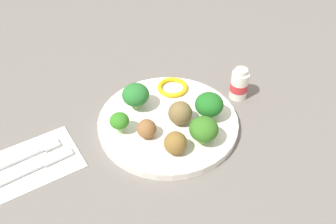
{
  "coord_description": "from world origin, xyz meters",
  "views": [
    {
      "loc": [
        -0.23,
        -0.48,
        0.52
      ],
      "look_at": [
        0.0,
        0.0,
        0.04
      ],
      "focal_mm": 39.52,
      "sensor_mm": 36.0,
      "label": 1
    }
  ],
  "objects_px": {
    "broccoli_floret_center": "(209,105)",
    "broccoli_floret_front_left": "(119,121)",
    "broccoli_floret_mid_right": "(204,129)",
    "broccoli_floret_back_left": "(136,95)",
    "meatball_back_left": "(176,143)",
    "knife": "(37,166)",
    "pepper_ring_center": "(173,87)",
    "napkin": "(31,163)",
    "yogurt_bottle": "(239,85)",
    "fork": "(32,153)",
    "meatball_far_rim": "(147,129)",
    "plate": "(168,122)",
    "meatball_center": "(180,113)"
  },
  "relations": [
    {
      "from": "meatball_far_rim",
      "to": "yogurt_bottle",
      "type": "xyz_separation_m",
      "value": [
        0.23,
        0.04,
        -0.0
      ]
    },
    {
      "from": "broccoli_floret_mid_right",
      "to": "pepper_ring_center",
      "type": "height_order",
      "value": "broccoli_floret_mid_right"
    },
    {
      "from": "plate",
      "to": "meatball_center",
      "type": "height_order",
      "value": "meatball_center"
    },
    {
      "from": "broccoli_floret_mid_right",
      "to": "broccoli_floret_back_left",
      "type": "height_order",
      "value": "broccoli_floret_back_left"
    },
    {
      "from": "plate",
      "to": "broccoli_floret_mid_right",
      "type": "distance_m",
      "value": 0.1
    },
    {
      "from": "meatball_far_rim",
      "to": "pepper_ring_center",
      "type": "distance_m",
      "value": 0.15
    },
    {
      "from": "broccoli_floret_front_left",
      "to": "napkin",
      "type": "xyz_separation_m",
      "value": [
        -0.17,
        0.01,
        -0.04
      ]
    },
    {
      "from": "plate",
      "to": "meatball_back_left",
      "type": "relative_size",
      "value": 6.58
    },
    {
      "from": "broccoli_floret_mid_right",
      "to": "meatball_center",
      "type": "bearing_deg",
      "value": 102.35
    },
    {
      "from": "broccoli_floret_back_left",
      "to": "meatball_center",
      "type": "height_order",
      "value": "broccoli_floret_back_left"
    },
    {
      "from": "meatball_back_left",
      "to": "yogurt_bottle",
      "type": "xyz_separation_m",
      "value": [
        0.2,
        0.1,
        -0.0
      ]
    },
    {
      "from": "broccoli_floret_mid_right",
      "to": "meatball_far_rim",
      "type": "relative_size",
      "value": 1.47
    },
    {
      "from": "broccoli_floret_mid_right",
      "to": "napkin",
      "type": "relative_size",
      "value": 0.32
    },
    {
      "from": "plate",
      "to": "napkin",
      "type": "relative_size",
      "value": 1.65
    },
    {
      "from": "knife",
      "to": "pepper_ring_center",
      "type": "bearing_deg",
      "value": 15.08
    },
    {
      "from": "plate",
      "to": "meatball_back_left",
      "type": "distance_m",
      "value": 0.09
    },
    {
      "from": "yogurt_bottle",
      "to": "broccoli_floret_front_left",
      "type": "bearing_deg",
      "value": -178.42
    },
    {
      "from": "meatball_far_rim",
      "to": "fork",
      "type": "relative_size",
      "value": 0.31
    },
    {
      "from": "knife",
      "to": "plate",
      "type": "bearing_deg",
      "value": 0.12
    },
    {
      "from": "meatball_far_rim",
      "to": "meatball_back_left",
      "type": "bearing_deg",
      "value": -61.67
    },
    {
      "from": "broccoli_floret_mid_right",
      "to": "pepper_ring_center",
      "type": "bearing_deg",
      "value": 83.73
    },
    {
      "from": "broccoli_floret_mid_right",
      "to": "napkin",
      "type": "bearing_deg",
      "value": 161.93
    },
    {
      "from": "broccoli_floret_center",
      "to": "broccoli_floret_front_left",
      "type": "height_order",
      "value": "broccoli_floret_center"
    },
    {
      "from": "meatball_back_left",
      "to": "knife",
      "type": "xyz_separation_m",
      "value": [
        -0.24,
        0.08,
        -0.03
      ]
    },
    {
      "from": "broccoli_floret_center",
      "to": "meatball_center",
      "type": "relative_size",
      "value": 1.21
    },
    {
      "from": "fork",
      "to": "knife",
      "type": "relative_size",
      "value": 0.83
    },
    {
      "from": "broccoli_floret_back_left",
      "to": "meatball_far_rim",
      "type": "relative_size",
      "value": 1.51
    },
    {
      "from": "plate",
      "to": "broccoli_floret_center",
      "type": "distance_m",
      "value": 0.09
    },
    {
      "from": "plate",
      "to": "knife",
      "type": "relative_size",
      "value": 1.92
    },
    {
      "from": "pepper_ring_center",
      "to": "broccoli_floret_mid_right",
      "type": "bearing_deg",
      "value": -96.27
    },
    {
      "from": "broccoli_floret_front_left",
      "to": "fork",
      "type": "height_order",
      "value": "broccoli_floret_front_left"
    },
    {
      "from": "plate",
      "to": "knife",
      "type": "height_order",
      "value": "plate"
    },
    {
      "from": "broccoli_floret_mid_right",
      "to": "meatball_back_left",
      "type": "height_order",
      "value": "broccoli_floret_mid_right"
    },
    {
      "from": "broccoli_floret_center",
      "to": "meatball_back_left",
      "type": "height_order",
      "value": "broccoli_floret_center"
    },
    {
      "from": "broccoli_floret_center",
      "to": "fork",
      "type": "distance_m",
      "value": 0.35
    },
    {
      "from": "pepper_ring_center",
      "to": "yogurt_bottle",
      "type": "xyz_separation_m",
      "value": [
        0.13,
        -0.07,
        0.01
      ]
    },
    {
      "from": "meatball_back_left",
      "to": "knife",
      "type": "height_order",
      "value": "meatball_back_left"
    },
    {
      "from": "broccoli_floret_center",
      "to": "fork",
      "type": "xyz_separation_m",
      "value": [
        -0.34,
        0.06,
        -0.04
      ]
    },
    {
      "from": "meatball_center",
      "to": "pepper_ring_center",
      "type": "relative_size",
      "value": 0.71
    },
    {
      "from": "fork",
      "to": "yogurt_bottle",
      "type": "xyz_separation_m",
      "value": [
        0.44,
        -0.02,
        0.03
      ]
    },
    {
      "from": "broccoli_floret_mid_right",
      "to": "broccoli_floret_center",
      "type": "bearing_deg",
      "value": 51.44
    },
    {
      "from": "broccoli_floret_mid_right",
      "to": "broccoli_floret_front_left",
      "type": "relative_size",
      "value": 1.25
    },
    {
      "from": "napkin",
      "to": "broccoli_floret_front_left",
      "type": "bearing_deg",
      "value": -2.51
    },
    {
      "from": "plate",
      "to": "yogurt_bottle",
      "type": "xyz_separation_m",
      "value": [
        0.18,
        0.02,
        0.02
      ]
    },
    {
      "from": "broccoli_floret_front_left",
      "to": "pepper_ring_center",
      "type": "xyz_separation_m",
      "value": [
        0.15,
        0.07,
        -0.02
      ]
    },
    {
      "from": "broccoli_floret_center",
      "to": "napkin",
      "type": "xyz_separation_m",
      "value": [
        -0.34,
        0.05,
        -0.05
      ]
    },
    {
      "from": "broccoli_floret_mid_right",
      "to": "meatball_back_left",
      "type": "bearing_deg",
      "value": 179.49
    },
    {
      "from": "broccoli_floret_back_left",
      "to": "meatball_center",
      "type": "relative_size",
      "value": 1.19
    },
    {
      "from": "pepper_ring_center",
      "to": "napkin",
      "type": "distance_m",
      "value": 0.33
    },
    {
      "from": "plate",
      "to": "meatball_far_rim",
      "type": "distance_m",
      "value": 0.07
    }
  ]
}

